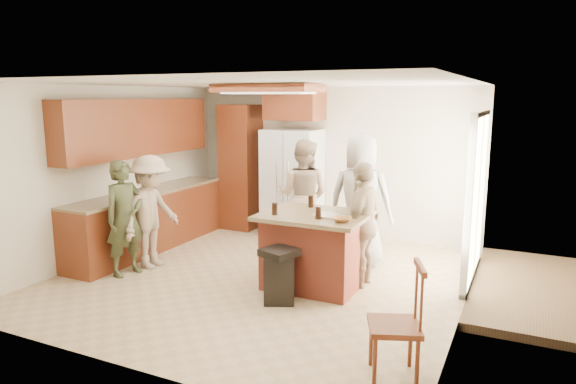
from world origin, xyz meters
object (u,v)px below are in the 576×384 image
at_px(trash_bin, 279,275).
at_px(spindle_chair, 397,326).
at_px(person_side_right, 363,224).
at_px(person_front_left, 125,218).
at_px(person_behind_left, 303,195).
at_px(kitchen_island, 314,249).
at_px(person_counter, 151,212).
at_px(refrigerator, 292,183).
at_px(person_behind_right, 361,200).

xyz_separation_m(trash_bin, spindle_chair, (1.60, -1.03, 0.13)).
distance_m(person_side_right, spindle_chair, 2.20).
relative_size(person_front_left, person_behind_left, 0.90).
xyz_separation_m(person_side_right, kitchen_island, (-0.52, -0.32, -0.31)).
bearing_deg(person_counter, kitchen_island, -82.74).
height_order(person_front_left, person_behind_left, person_behind_left).
height_order(person_front_left, spindle_chair, person_front_left).
height_order(refrigerator, trash_bin, refrigerator).
distance_m(person_counter, spindle_chair, 4.00).
bearing_deg(person_behind_left, kitchen_island, 115.12).
distance_m(person_behind_left, person_behind_right, 1.08).
distance_m(refrigerator, kitchen_island, 2.49).
height_order(person_side_right, trash_bin, person_side_right).
distance_m(person_behind_left, trash_bin, 2.19).
relative_size(person_side_right, person_counter, 1.00).
bearing_deg(spindle_chair, person_front_left, 165.46).
relative_size(person_side_right, refrigerator, 0.87).
relative_size(person_behind_left, person_counter, 1.09).
xyz_separation_m(person_side_right, person_counter, (-2.83, -0.59, -0.00)).
bearing_deg(person_counter, person_front_left, 164.48).
bearing_deg(person_behind_right, person_side_right, 105.64).
distance_m(person_side_right, person_counter, 2.89).
bearing_deg(trash_bin, person_behind_right, 75.90).
height_order(person_behind_right, person_counter, person_behind_right).
bearing_deg(kitchen_island, trash_bin, -104.92).
xyz_separation_m(person_front_left, kitchen_island, (2.41, 0.65, -0.29)).
height_order(person_behind_left, person_side_right, person_behind_left).
bearing_deg(person_front_left, spindle_chair, -90.82).
height_order(person_behind_left, person_counter, person_behind_left).
bearing_deg(refrigerator, person_front_left, -112.61).
height_order(person_behind_right, refrigerator, person_behind_right).
bearing_deg(spindle_chair, kitchen_island, 131.01).
bearing_deg(person_side_right, person_behind_left, -126.59).
distance_m(person_side_right, refrigerator, 2.53).
xyz_separation_m(person_counter, spindle_chair, (3.74, -1.38, -0.33)).
xyz_separation_m(person_behind_left, person_counter, (-1.54, -1.68, -0.07)).
height_order(person_behind_left, refrigerator, refrigerator).
relative_size(person_behind_right, spindle_chair, 1.85).
relative_size(person_front_left, kitchen_island, 1.20).
bearing_deg(refrigerator, person_behind_left, -53.91).
relative_size(person_behind_left, person_side_right, 1.09).
bearing_deg(person_side_right, spindle_chair, 28.59).
height_order(person_behind_right, trash_bin, person_behind_right).
bearing_deg(person_behind_left, person_side_right, 136.34).
relative_size(person_front_left, person_side_right, 0.98).
height_order(trash_bin, spindle_chair, spindle_chair).
xyz_separation_m(person_behind_right, trash_bin, (-0.42, -1.68, -0.60)).
distance_m(person_behind_left, person_side_right, 1.69).
bearing_deg(person_behind_right, trash_bin, 71.67).
bearing_deg(person_behind_left, trash_bin, 103.07).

